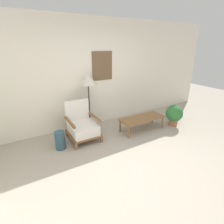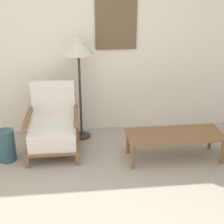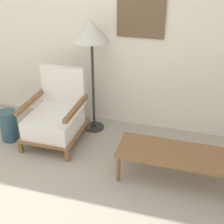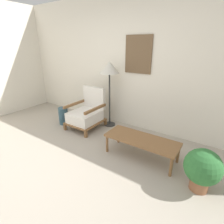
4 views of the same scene
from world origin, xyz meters
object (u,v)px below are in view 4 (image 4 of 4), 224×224
(armchair, at_px, (87,113))
(vase, at_px, (63,116))
(floor_lamp, at_px, (109,70))
(coffee_table, at_px, (141,140))
(potted_plant, at_px, (203,168))

(armchair, relative_size, vase, 2.19)
(armchair, bearing_deg, floor_lamp, 46.13)
(armchair, relative_size, floor_lamp, 0.61)
(coffee_table, distance_m, potted_plant, 0.94)
(floor_lamp, bearing_deg, vase, -149.31)
(armchair, bearing_deg, vase, -162.76)
(floor_lamp, relative_size, vase, 3.61)
(floor_lamp, distance_m, coffee_table, 1.63)
(armchair, bearing_deg, coffee_table, -13.63)
(potted_plant, bearing_deg, floor_lamp, 154.96)
(floor_lamp, height_order, coffee_table, floor_lamp)
(armchair, height_order, floor_lamp, floor_lamp)
(armchair, distance_m, floor_lamp, 1.04)
(potted_plant, bearing_deg, coffee_table, 166.40)
(armchair, relative_size, potted_plant, 1.51)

